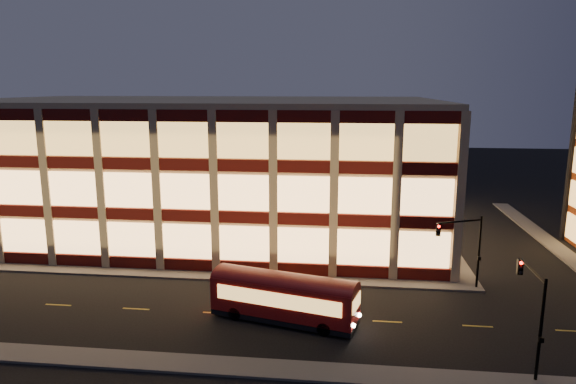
# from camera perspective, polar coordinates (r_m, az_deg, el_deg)

# --- Properties ---
(ground) EXTENTS (200.00, 200.00, 0.00)m
(ground) POSITION_cam_1_polar(r_m,az_deg,el_deg) (44.28, -11.06, -9.55)
(ground) COLOR black
(ground) RESTS_ON ground
(sidewalk_office_south) EXTENTS (54.00, 2.00, 0.15)m
(sidewalk_office_south) POSITION_cam_1_polar(r_m,az_deg,el_deg) (46.09, -14.29, -8.74)
(sidewalk_office_south) COLOR #514F4C
(sidewalk_office_south) RESTS_ON ground
(sidewalk_office_east) EXTENTS (2.00, 30.00, 0.15)m
(sidewalk_office_east) POSITION_cam_1_polar(r_m,az_deg,el_deg) (59.29, 16.12, -4.25)
(sidewalk_office_east) COLOR #514F4C
(sidewalk_office_east) RESTS_ON ground
(sidewalk_tower_west) EXTENTS (2.00, 30.00, 0.15)m
(sidewalk_tower_west) POSITION_cam_1_polar(r_m,az_deg,el_deg) (62.11, 26.20, -4.29)
(sidewalk_tower_west) COLOR #514F4C
(sidewalk_tower_west) RESTS_ON ground
(sidewalk_near) EXTENTS (100.00, 2.00, 0.15)m
(sidewalk_near) POSITION_cam_1_polar(r_m,az_deg,el_deg) (33.27, -18.09, -17.29)
(sidewalk_near) COLOR #514F4C
(sidewalk_near) RESTS_ON ground
(office_building) EXTENTS (50.45, 30.45, 14.50)m
(office_building) POSITION_cam_1_polar(r_m,az_deg,el_deg) (59.00, -9.12, 3.12)
(office_building) COLOR tan
(office_building) RESTS_ON ground
(traffic_signal_far) EXTENTS (3.79, 1.87, 6.00)m
(traffic_signal_far) POSITION_cam_1_polar(r_m,az_deg,el_deg) (42.23, 19.03, -5.15)
(traffic_signal_far) COLOR black
(traffic_signal_far) RESTS_ON ground
(traffic_signal_near) EXTENTS (0.32, 4.45, 6.00)m
(traffic_signal_near) POSITION_cam_1_polar(r_m,az_deg,el_deg) (32.34, 25.56, -10.81)
(traffic_signal_near) COLOR black
(traffic_signal_near) RESTS_ON ground
(trolley_bus) EXTENTS (10.38, 4.97, 3.41)m
(trolley_bus) POSITION_cam_1_polar(r_m,az_deg,el_deg) (35.74, -0.44, -11.35)
(trolley_bus) COLOR #830707
(trolley_bus) RESTS_ON ground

